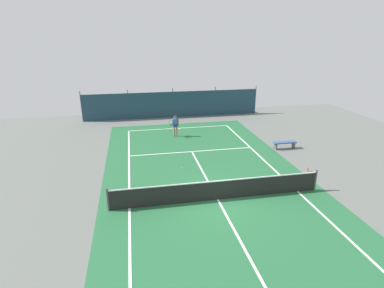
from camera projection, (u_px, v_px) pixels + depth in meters
name	position (u px, v px, depth m)	size (l,w,h in m)	color
ground_plane	(218.00, 200.00, 14.62)	(36.00, 36.00, 0.00)	slate
court_surface	(218.00, 200.00, 14.62)	(11.02, 26.60, 0.01)	#236038
tennis_net	(218.00, 190.00, 14.44)	(10.12, 0.10, 1.10)	black
back_fence	(172.00, 109.00, 29.25)	(16.30, 0.98, 2.70)	#1E3D4C
tennis_player	(175.00, 124.00, 23.30)	(0.81, 0.68, 1.64)	#9E7051
tennis_ball_near_player	(182.00, 168.00, 17.97)	(0.07, 0.07, 0.07)	#CCDB33
parked_car	(197.00, 101.00, 32.01)	(2.44, 4.41, 1.68)	black
courtside_bench	(285.00, 143.00, 20.96)	(1.60, 0.40, 0.49)	#335184
water_bottle	(308.00, 169.00, 17.60)	(0.08, 0.08, 0.24)	#D84C38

